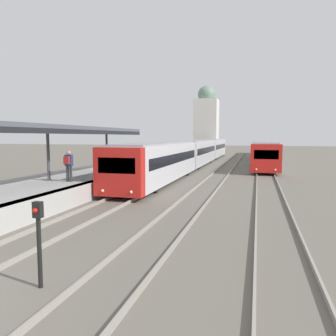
% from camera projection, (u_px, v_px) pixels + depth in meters
% --- Properties ---
extents(track_middle_line, '(1.50, 120.00, 0.15)m').
position_uv_depth(track_middle_line, '(68.00, 328.00, 5.67)').
color(track_middle_line, gray).
rests_on(track_middle_line, ground_plane).
extents(platform_canopy, '(4.00, 17.99, 2.99)m').
position_uv_depth(platform_canopy, '(48.00, 128.00, 17.70)').
color(platform_canopy, '#4C515B').
rests_on(platform_canopy, station_platform).
extents(person_on_platform, '(0.40, 0.40, 1.66)m').
position_uv_depth(person_on_platform, '(69.00, 163.00, 17.48)').
color(person_on_platform, '#2D2D33').
rests_on(person_on_platform, station_platform).
extents(train_near, '(2.66, 44.34, 2.94)m').
position_uv_depth(train_near, '(196.00, 152.00, 38.00)').
color(train_near, red).
rests_on(train_near, ground_plane).
extents(train_far, '(2.62, 40.35, 2.85)m').
position_uv_depth(train_far, '(263.00, 149.00, 47.22)').
color(train_far, red).
rests_on(train_far, ground_plane).
extents(signal_post_near, '(0.20, 0.22, 1.96)m').
position_uv_depth(signal_post_near, '(39.00, 235.00, 7.24)').
color(signal_post_near, black).
rests_on(signal_post_near, ground_plane).
extents(distant_domed_building, '(4.27, 4.27, 12.82)m').
position_uv_depth(distant_domed_building, '(206.00, 122.00, 61.45)').
color(distant_domed_building, silver).
rests_on(distant_domed_building, ground_plane).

